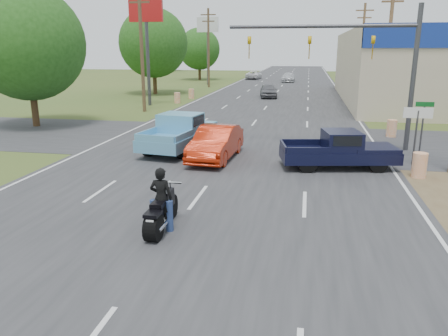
% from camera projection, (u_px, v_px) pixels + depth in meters
% --- Properties ---
extents(main_road, '(15.00, 180.00, 0.02)m').
position_uv_depth(main_road, '(273.00, 98.00, 45.31)').
color(main_road, '#2D2D30').
rests_on(main_road, ground).
extents(cross_road, '(120.00, 10.00, 0.02)m').
position_uv_depth(cross_road, '(241.00, 140.00, 24.45)').
color(cross_road, '#2D2D30').
rests_on(cross_road, ground).
extents(utility_pole_2, '(2.00, 0.28, 10.00)m').
position_uv_depth(utility_pole_2, '(389.00, 44.00, 33.67)').
color(utility_pole_2, '#4C3823').
rests_on(utility_pole_2, ground).
extents(utility_pole_3, '(2.00, 0.28, 10.00)m').
position_uv_depth(utility_pole_3, '(362.00, 46.00, 50.73)').
color(utility_pole_3, '#4C3823').
rests_on(utility_pole_3, ground).
extents(utility_pole_5, '(2.00, 0.28, 10.00)m').
position_uv_depth(utility_pole_5, '(141.00, 44.00, 34.24)').
color(utility_pole_5, '#4C3823').
rests_on(utility_pole_5, ground).
extents(utility_pole_6, '(2.00, 0.28, 10.00)m').
position_uv_depth(utility_pole_6, '(209.00, 46.00, 56.99)').
color(utility_pole_6, '#4C3823').
rests_on(utility_pole_6, ground).
extents(tree_0, '(7.14, 7.14, 8.84)m').
position_uv_depth(tree_0, '(27.00, 44.00, 27.48)').
color(tree_0, '#422D19').
rests_on(tree_0, ground).
extents(tree_1, '(7.56, 7.56, 9.36)m').
position_uv_depth(tree_1, '(153.00, 43.00, 48.16)').
color(tree_1, '#422D19').
rests_on(tree_1, ground).
extents(tree_2, '(6.72, 6.72, 8.32)m').
position_uv_depth(tree_2, '(199.00, 49.00, 71.20)').
color(tree_2, '#422D19').
rests_on(tree_2, ground).
extents(tree_4, '(9.24, 9.24, 11.44)m').
position_uv_depth(tree_4, '(10.00, 39.00, 86.57)').
color(tree_4, '#422D19').
rests_on(tree_4, ground).
extents(tree_5, '(7.98, 7.98, 9.88)m').
position_uv_depth(tree_5, '(440.00, 44.00, 90.50)').
color(tree_5, '#422D19').
rests_on(tree_5, ground).
extents(tree_6, '(8.82, 8.82, 10.92)m').
position_uv_depth(tree_6, '(163.00, 42.00, 101.12)').
color(tree_6, '#422D19').
rests_on(tree_6, ground).
extents(barrel_0, '(0.56, 0.56, 1.00)m').
position_uv_depth(barrel_0, '(419.00, 165.00, 17.20)').
color(barrel_0, orange).
rests_on(barrel_0, ground).
extents(barrel_1, '(0.56, 0.56, 1.00)m').
position_uv_depth(barrel_1, '(392.00, 128.00, 25.18)').
color(barrel_1, orange).
rests_on(barrel_1, ground).
extents(barrel_2, '(0.56, 0.56, 1.00)m').
position_uv_depth(barrel_2, '(177.00, 98.00, 41.02)').
color(barrel_2, orange).
rests_on(barrel_2, ground).
extents(barrel_3, '(0.56, 0.56, 1.00)m').
position_uv_depth(barrel_3, '(191.00, 94.00, 44.75)').
color(barrel_3, orange).
rests_on(barrel_3, ground).
extents(pole_sign_left_near, '(3.00, 0.35, 9.20)m').
position_uv_depth(pole_sign_left_near, '(146.00, 22.00, 37.72)').
color(pole_sign_left_near, '#3F3F44').
rests_on(pole_sign_left_near, ground).
extents(pole_sign_left_far, '(3.00, 0.35, 9.20)m').
position_uv_depth(pole_sign_left_far, '(208.00, 32.00, 60.47)').
color(pole_sign_left_far, '#3F3F44').
rests_on(pole_sign_left_far, ground).
extents(lane_sign, '(1.20, 0.08, 2.52)m').
position_uv_depth(lane_sign, '(417.00, 122.00, 18.69)').
color(lane_sign, '#3F3F44').
rests_on(lane_sign, ground).
extents(street_name_sign, '(0.80, 0.08, 2.61)m').
position_uv_depth(street_name_sign, '(423.00, 124.00, 20.08)').
color(street_name_sign, '#3F3F44').
rests_on(street_name_sign, ground).
extents(signal_mast, '(9.12, 0.40, 7.00)m').
position_uv_depth(signal_mast, '(358.00, 52.00, 21.20)').
color(signal_mast, '#3F3F44').
rests_on(signal_mast, ground).
extents(red_convertible, '(1.91, 4.71, 1.52)m').
position_uv_depth(red_convertible, '(216.00, 143.00, 20.01)').
color(red_convertible, '#AA1E07').
rests_on(red_convertible, ground).
extents(motorcycle, '(0.73, 2.38, 1.21)m').
position_uv_depth(motorcycle, '(161.00, 214.00, 12.05)').
color(motorcycle, black).
rests_on(motorcycle, ground).
extents(rider, '(0.64, 0.42, 1.74)m').
position_uv_depth(rider, '(161.00, 201.00, 12.03)').
color(rider, black).
rests_on(rider, ground).
extents(blue_pickup, '(2.91, 5.78, 1.84)m').
position_uv_depth(blue_pickup, '(181.00, 131.00, 21.93)').
color(blue_pickup, black).
rests_on(blue_pickup, ground).
extents(navy_pickup, '(5.10, 2.74, 1.60)m').
position_uv_depth(navy_pickup, '(341.00, 149.00, 18.52)').
color(navy_pickup, black).
rests_on(navy_pickup, ground).
extents(distant_car_grey, '(2.25, 4.41, 1.44)m').
position_uv_depth(distant_car_grey, '(268.00, 91.00, 45.68)').
color(distant_car_grey, '#5D5D62').
rests_on(distant_car_grey, ground).
extents(distant_car_silver, '(2.01, 4.81, 1.39)m').
position_uv_depth(distant_car_silver, '(288.00, 77.00, 67.58)').
color(distant_car_silver, silver).
rests_on(distant_car_silver, ground).
extents(distant_car_white, '(2.44, 4.96, 1.36)m').
position_uv_depth(distant_car_white, '(254.00, 75.00, 73.94)').
color(distant_car_white, silver).
rests_on(distant_car_white, ground).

